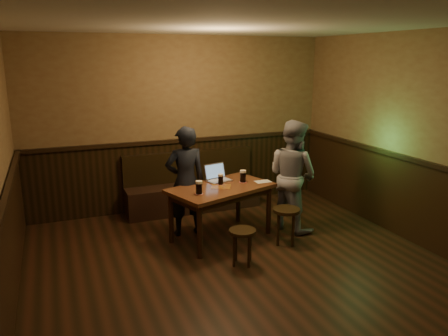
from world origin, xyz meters
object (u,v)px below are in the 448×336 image
at_px(pint_mid, 221,179).
at_px(person_suit, 186,181).
at_px(pint_left, 199,187).
at_px(laptop, 217,176).
at_px(bench, 192,191).
at_px(stool_left, 242,237).
at_px(stool_right, 286,216).
at_px(pint_right, 243,176).
at_px(pub_table, 221,193).
at_px(person_grey, 292,175).

relative_size(pint_mid, person_suit, 0.10).
distance_m(pint_left, laptop, 0.68).
xyz_separation_m(bench, person_suit, (-0.40, -0.97, 0.46)).
height_order(stool_left, stool_right, stool_right).
bearing_deg(pint_right, pub_table, -167.32).
relative_size(stool_left, person_suit, 0.29).
distance_m(pint_left, pint_right, 0.80).
height_order(stool_right, pint_right, pint_right).
distance_m(bench, stool_left, 2.13).
distance_m(stool_right, pint_right, 0.82).
bearing_deg(stool_left, person_grey, 35.08).
height_order(bench, pint_right, bench).
height_order(pint_left, pint_right, pint_left).
bearing_deg(stool_left, pint_left, 117.27).
height_order(pub_table, pint_left, pint_left).
distance_m(stool_left, laptop, 1.24).
relative_size(pint_mid, person_grey, 0.09).
relative_size(pub_table, stool_right, 3.18).
relative_size(pub_table, pint_right, 8.96).
distance_m(pub_table, laptop, 0.35).
bearing_deg(bench, stool_left, -91.51).
height_order(pint_right, person_suit, person_suit).
relative_size(stool_right, person_suit, 0.32).
relative_size(stool_right, pint_mid, 3.25).
distance_m(stool_right, pint_left, 1.24).
bearing_deg(pub_table, pint_left, -170.45).
distance_m(pint_left, person_grey, 1.48).
bearing_deg(laptop, pint_mid, -111.13).
bearing_deg(person_grey, pub_table, 68.82).
height_order(laptop, person_suit, person_suit).
relative_size(laptop, person_suit, 0.24).
xyz_separation_m(stool_left, person_suit, (-0.35, 1.16, 0.42)).
distance_m(pint_mid, pint_right, 0.33).
bearing_deg(laptop, stool_right, -62.66).
relative_size(pint_left, pint_right, 1.01).
xyz_separation_m(stool_left, pint_mid, (0.09, 0.93, 0.47)).
bearing_deg(laptop, person_suit, 165.46).
xyz_separation_m(stool_left, laptop, (0.12, 1.15, 0.45)).
bearing_deg(pint_left, stool_right, -14.76).
relative_size(pint_right, laptop, 0.46).
bearing_deg(person_grey, stool_right, 123.92).
height_order(stool_right, pint_mid, pint_mid).
distance_m(stool_left, person_suit, 1.29).
bearing_deg(bench, pub_table, -90.00).
relative_size(stool_right, pint_left, 2.80).
distance_m(bench, pint_mid, 1.30).
relative_size(pint_left, laptop, 0.47).
distance_m(person_suit, person_grey, 1.54).
height_order(stool_right, person_grey, person_grey).
distance_m(stool_left, stool_right, 0.87).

